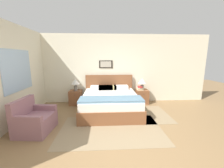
% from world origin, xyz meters
% --- Properties ---
extents(ground_plane, '(16.00, 16.00, 0.00)m').
position_xyz_m(ground_plane, '(0.00, 0.00, 0.00)').
color(ground_plane, olive).
extents(wall_back, '(7.54, 0.09, 2.60)m').
position_xyz_m(wall_back, '(-0.00, 2.93, 1.30)').
color(wall_back, beige).
rests_on(wall_back, ground_plane).
extents(wall_left, '(0.08, 5.30, 2.60)m').
position_xyz_m(wall_left, '(-2.60, 1.45, 1.30)').
color(wall_left, beige).
rests_on(wall_left, ground_plane).
extents(area_rug_main, '(2.47, 1.52, 0.01)m').
position_xyz_m(area_rug_main, '(-0.12, 0.69, 0.00)').
color(area_rug_main, '#897556').
rests_on(area_rug_main, ground_plane).
extents(area_rug_bedside, '(0.92, 1.38, 0.01)m').
position_xyz_m(area_rug_bedside, '(1.22, 1.56, 0.00)').
color(area_rug_bedside, '#897556').
rests_on(area_rug_bedside, ground_plane).
extents(bed, '(1.79, 1.98, 1.08)m').
position_xyz_m(bed, '(-0.09, 1.89, 0.32)').
color(bed, brown).
rests_on(bed, ground_plane).
extents(armchair, '(0.77, 0.86, 0.80)m').
position_xyz_m(armchair, '(-1.93, 0.71, 0.27)').
color(armchair, '#8E606B').
rests_on(armchair, ground_plane).
extents(nightstand_near_window, '(0.45, 0.47, 0.53)m').
position_xyz_m(nightstand_near_window, '(-1.35, 2.63, 0.26)').
color(nightstand_near_window, brown).
rests_on(nightstand_near_window, ground_plane).
extents(nightstand_by_door, '(0.45, 0.47, 0.53)m').
position_xyz_m(nightstand_by_door, '(1.16, 2.63, 0.26)').
color(nightstand_by_door, brown).
rests_on(nightstand_by_door, ground_plane).
extents(table_lamp_near_window, '(0.32, 0.32, 0.44)m').
position_xyz_m(table_lamp_near_window, '(-1.33, 2.61, 0.84)').
color(table_lamp_near_window, slate).
rests_on(table_lamp_near_window, nightstand_near_window).
extents(table_lamp_by_door, '(0.32, 0.32, 0.44)m').
position_xyz_m(table_lamp_by_door, '(1.15, 2.61, 0.84)').
color(table_lamp_by_door, slate).
rests_on(table_lamp_by_door, nightstand_by_door).
extents(book_thick_bottom, '(0.23, 0.24, 0.03)m').
position_xyz_m(book_thick_bottom, '(1.06, 2.58, 0.54)').
color(book_thick_bottom, beige).
rests_on(book_thick_bottom, nightstand_by_door).
extents(book_hardcover_middle, '(0.25, 0.24, 0.04)m').
position_xyz_m(book_hardcover_middle, '(1.06, 2.58, 0.58)').
color(book_hardcover_middle, beige).
rests_on(book_hardcover_middle, book_thick_bottom).
extents(book_novel_upper, '(0.20, 0.23, 0.04)m').
position_xyz_m(book_novel_upper, '(1.06, 2.58, 0.61)').
color(book_novel_upper, silver).
rests_on(book_novel_upper, book_hardcover_middle).
extents(book_slim_near_top, '(0.22, 0.27, 0.04)m').
position_xyz_m(book_slim_near_top, '(1.06, 2.58, 0.65)').
color(book_slim_near_top, '#B7332D').
rests_on(book_slim_near_top, book_novel_upper).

